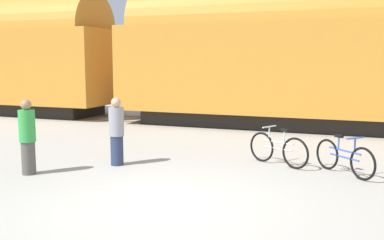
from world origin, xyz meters
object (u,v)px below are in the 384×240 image
person_in_grey (117,132)px  person_in_green (27,137)px  bicycle_silver (278,149)px  bicycle_blue (344,158)px  freight_train (274,52)px

person_in_grey → person_in_green: bearing=163.1°
bicycle_silver → person_in_grey: person_in_grey is taller
bicycle_blue → person_in_grey: (-4.90, -0.93, 0.41)m
person_in_green → person_in_grey: 1.92m
freight_train → bicycle_blue: freight_train is taller
bicycle_blue → person_in_green: size_ratio=0.79×
bicycle_blue → person_in_green: 6.66m
freight_train → person_in_grey: bearing=-107.1°
freight_train → person_in_grey: freight_train is taller
bicycle_blue → bicycle_silver: bicycle_silver is taller
bicycle_silver → person_in_green: person_in_green is taller
person_in_green → person_in_grey: (1.32, 1.39, -0.02)m
bicycle_silver → person_in_green: size_ratio=0.94×
freight_train → bicycle_silver: bearing=-78.2°
person_in_green → person_in_grey: person_in_green is taller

